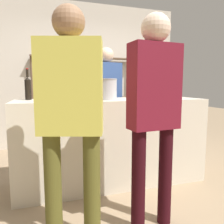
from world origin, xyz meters
TOP-DOWN VIEW (x-y plane):
  - ground_plane at (0.00, 0.00)m, footprint 16.00×16.00m
  - bar_counter at (0.00, 0.00)m, footprint 2.26×0.67m
  - back_wall at (0.00, 1.93)m, footprint 3.86×0.12m
  - back_shelf at (-0.01, 1.75)m, footprint 2.02×0.18m
  - counter_bottle_0 at (-0.59, 0.05)m, footprint 0.07×0.07m
  - counter_bottle_1 at (-0.10, 0.13)m, footprint 0.07×0.07m
  - counter_bottle_2 at (-0.96, 0.17)m, footprint 0.07×0.07m
  - wine_glass at (0.32, 0.00)m, footprint 0.08×0.08m
  - ice_bucket at (-0.08, -0.08)m, footprint 0.23×0.23m
  - cork_jar at (-0.28, -0.01)m, footprint 0.10×0.10m
  - server_behind_counter at (0.17, 0.85)m, footprint 0.50×0.29m
  - customer_center at (0.06, -0.94)m, footprint 0.43×0.23m
  - customer_left at (-0.60, -0.92)m, footprint 0.50×0.33m

SIDE VIEW (x-z plane):
  - ground_plane at x=0.00m, z-range 0.00..0.00m
  - bar_counter at x=0.00m, z-range 0.00..1.04m
  - customer_left at x=-0.60m, z-range 0.16..1.92m
  - server_behind_counter at x=0.17m, z-range 0.16..1.95m
  - customer_center at x=0.06m, z-range 0.17..1.94m
  - cork_jar at x=-0.28m, z-range 1.04..1.20m
  - back_shelf at x=-0.01m, z-range 0.29..2.03m
  - ice_bucket at x=-0.08m, z-range 1.04..1.28m
  - wine_glass at x=0.32m, z-range 1.08..1.25m
  - counter_bottle_1 at x=-0.10m, z-range 1.00..1.35m
  - counter_bottle_2 at x=-0.96m, z-range 1.00..1.36m
  - counter_bottle_0 at x=-0.59m, z-range 1.00..1.36m
  - back_wall at x=0.00m, z-range 0.00..2.80m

